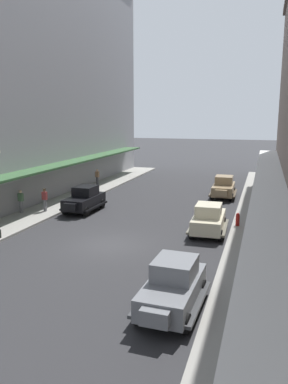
{
  "coord_description": "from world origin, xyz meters",
  "views": [
    {
      "loc": [
        7.72,
        -18.4,
        6.89
      ],
      "look_at": [
        0.0,
        6.0,
        1.8
      ],
      "focal_mm": 35.72,
      "sensor_mm": 36.0,
      "label": 1
    }
  ],
  "objects_px": {
    "parked_car_3": "(224,187)",
    "pedestrian_3": "(45,199)",
    "parked_car_2": "(173,285)",
    "pedestrian_4": "(266,183)",
    "fire_hydrant": "(238,219)",
    "pedestrian_1": "(21,201)",
    "pedestrian_5": "(253,222)",
    "pedestrian_2": "(97,177)",
    "pedestrian_0": "(269,218)",
    "parked_car_0": "(209,218)",
    "parked_car_1": "(84,199)"
  },
  "relations": [
    {
      "from": "pedestrian_1",
      "to": "parked_car_1",
      "type": "bearing_deg",
      "value": 31.51
    },
    {
      "from": "pedestrian_0",
      "to": "pedestrian_5",
      "type": "xyz_separation_m",
      "value": [
        -0.83,
        -1.19,
        -0.02
      ]
    },
    {
      "from": "parked_car_0",
      "to": "parked_car_3",
      "type": "height_order",
      "value": "same"
    },
    {
      "from": "parked_car_0",
      "to": "pedestrian_4",
      "type": "xyz_separation_m",
      "value": [
        3.21,
        13.51,
        0.05
      ]
    },
    {
      "from": "pedestrian_0",
      "to": "pedestrian_5",
      "type": "relative_size",
      "value": 1.02
    },
    {
      "from": "pedestrian_3",
      "to": "pedestrian_4",
      "type": "bearing_deg",
      "value": 38.68
    },
    {
      "from": "parked_car_3",
      "to": "pedestrian_1",
      "type": "height_order",
      "value": "parked_car_3"
    },
    {
      "from": "parked_car_3",
      "to": "pedestrian_3",
      "type": "relative_size",
      "value": 2.57
    },
    {
      "from": "parked_car_0",
      "to": "fire_hydrant",
      "type": "distance_m",
      "value": 2.35
    },
    {
      "from": "pedestrian_4",
      "to": "pedestrian_3",
      "type": "bearing_deg",
      "value": -141.32
    },
    {
      "from": "pedestrian_1",
      "to": "pedestrian_3",
      "type": "bearing_deg",
      "value": 34.68
    },
    {
      "from": "parked_car_2",
      "to": "pedestrian_5",
      "type": "relative_size",
      "value": 2.62
    },
    {
      "from": "parked_car_2",
      "to": "pedestrian_1",
      "type": "height_order",
      "value": "parked_car_2"
    },
    {
      "from": "parked_car_0",
      "to": "parked_car_2",
      "type": "distance_m",
      "value": 9.54
    },
    {
      "from": "parked_car_1",
      "to": "parked_car_3",
      "type": "relative_size",
      "value": 1.0
    },
    {
      "from": "parked_car_3",
      "to": "pedestrian_3",
      "type": "distance_m",
      "value": 15.02
    },
    {
      "from": "pedestrian_0",
      "to": "pedestrian_5",
      "type": "distance_m",
      "value": 1.45
    },
    {
      "from": "parked_car_0",
      "to": "pedestrian_1",
      "type": "xyz_separation_m",
      "value": [
        -13.31,
        0.43,
        0.05
      ]
    },
    {
      "from": "parked_car_2",
      "to": "pedestrian_5",
      "type": "xyz_separation_m",
      "value": [
        2.48,
        9.24,
        0.05
      ]
    },
    {
      "from": "pedestrian_2",
      "to": "pedestrian_3",
      "type": "bearing_deg",
      "value": -86.19
    },
    {
      "from": "pedestrian_2",
      "to": "parked_car_0",
      "type": "bearing_deg",
      "value": -43.49
    },
    {
      "from": "parked_car_3",
      "to": "pedestrian_4",
      "type": "distance_m",
      "value": 4.42
    },
    {
      "from": "parked_car_1",
      "to": "parked_car_2",
      "type": "height_order",
      "value": "same"
    },
    {
      "from": "parked_car_0",
      "to": "parked_car_3",
      "type": "xyz_separation_m",
      "value": [
        -0.25,
        10.77,
        0.0
      ]
    },
    {
      "from": "parked_car_2",
      "to": "pedestrian_3",
      "type": "xyz_separation_m",
      "value": [
        -12.05,
        10.91,
        0.07
      ]
    },
    {
      "from": "fire_hydrant",
      "to": "pedestrian_0",
      "type": "height_order",
      "value": "pedestrian_0"
    },
    {
      "from": "parked_car_3",
      "to": "pedestrian_1",
      "type": "xyz_separation_m",
      "value": [
        -13.06,
        -10.34,
        0.05
      ]
    },
    {
      "from": "fire_hydrant",
      "to": "pedestrian_2",
      "type": "bearing_deg",
      "value": 144.09
    },
    {
      "from": "parked_car_3",
      "to": "pedestrian_2",
      "type": "bearing_deg",
      "value": 174.24
    },
    {
      "from": "parked_car_0",
      "to": "pedestrian_0",
      "type": "xyz_separation_m",
      "value": [
        3.39,
        0.89,
        0.07
      ]
    },
    {
      "from": "pedestrian_2",
      "to": "pedestrian_4",
      "type": "distance_m",
      "value": 15.96
    },
    {
      "from": "pedestrian_3",
      "to": "parked_car_1",
      "type": "bearing_deg",
      "value": 29.67
    },
    {
      "from": "parked_car_1",
      "to": "pedestrian_2",
      "type": "relative_size",
      "value": 2.61
    },
    {
      "from": "pedestrian_0",
      "to": "pedestrian_4",
      "type": "relative_size",
      "value": 1.02
    },
    {
      "from": "fire_hydrant",
      "to": "pedestrian_1",
      "type": "distance_m",
      "value": 14.95
    },
    {
      "from": "parked_car_3",
      "to": "parked_car_2",
      "type": "bearing_deg",
      "value": -89.05
    },
    {
      "from": "parked_car_2",
      "to": "parked_car_3",
      "type": "height_order",
      "value": "same"
    },
    {
      "from": "fire_hydrant",
      "to": "pedestrian_1",
      "type": "relative_size",
      "value": 0.5
    },
    {
      "from": "parked_car_1",
      "to": "pedestrian_0",
      "type": "bearing_deg",
      "value": -8.25
    },
    {
      "from": "pedestrian_5",
      "to": "pedestrian_2",
      "type": "bearing_deg",
      "value": 141.04
    },
    {
      "from": "pedestrian_0",
      "to": "pedestrian_4",
      "type": "xyz_separation_m",
      "value": [
        -0.18,
        12.62,
        -0.02
      ]
    },
    {
      "from": "parked_car_1",
      "to": "pedestrian_5",
      "type": "xyz_separation_m",
      "value": [
        12.07,
        -3.06,
        0.05
      ]
    },
    {
      "from": "pedestrian_0",
      "to": "pedestrian_1",
      "type": "relative_size",
      "value": 1.02
    },
    {
      "from": "parked_car_2",
      "to": "pedestrian_4",
      "type": "bearing_deg",
      "value": 82.27
    },
    {
      "from": "parked_car_1",
      "to": "pedestrian_2",
      "type": "xyz_separation_m",
      "value": [
        -3.16,
        9.26,
        0.05
      ]
    },
    {
      "from": "pedestrian_0",
      "to": "pedestrian_2",
      "type": "distance_m",
      "value": 19.55
    },
    {
      "from": "pedestrian_0",
      "to": "pedestrian_1",
      "type": "distance_m",
      "value": 16.71
    },
    {
      "from": "parked_car_2",
      "to": "pedestrian_1",
      "type": "distance_m",
      "value": 16.7
    },
    {
      "from": "pedestrian_0",
      "to": "pedestrian_3",
      "type": "xyz_separation_m",
      "value": [
        -15.36,
        0.47,
        0.0
      ]
    },
    {
      "from": "pedestrian_2",
      "to": "pedestrian_4",
      "type": "bearing_deg",
      "value": 5.36
    }
  ]
}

